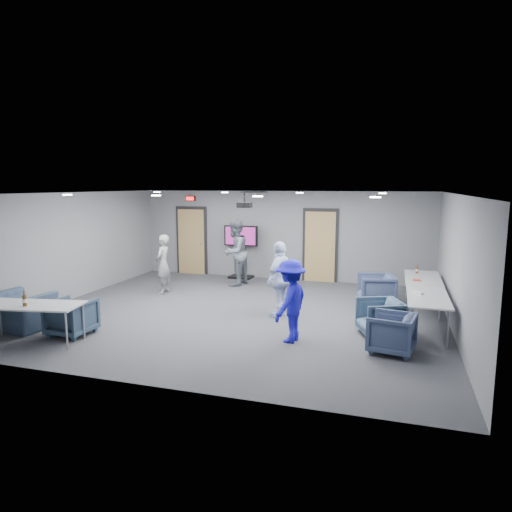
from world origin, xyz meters
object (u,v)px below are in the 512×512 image
(bottle_front, at_px, (25,300))
(projector, at_px, (244,205))
(person_c, at_px, (280,279))
(chair_right_a, at_px, (376,290))
(chair_right_b, at_px, (380,318))
(tv_stand, at_px, (241,248))
(chair_right_c, at_px, (391,333))
(chair_front_a, at_px, (72,317))
(bottle_right, at_px, (417,270))
(chair_front_b, at_px, (20,311))
(table_right_a, at_px, (423,279))
(person_b, at_px, (235,252))
(person_a, at_px, (163,264))
(table_front_left, at_px, (30,307))
(person_d, at_px, (291,301))
(table_right_b, at_px, (428,298))

(bottle_front, xyz_separation_m, projector, (2.77, 4.15, 1.57))
(person_c, distance_m, chair_right_a, 2.56)
(chair_right_b, height_order, tv_stand, tv_stand)
(chair_right_a, bearing_deg, person_c, -63.44)
(chair_right_c, xyz_separation_m, chair_front_a, (-5.93, -0.83, 0.01))
(person_c, distance_m, tv_stand, 4.34)
(bottle_right, bearing_deg, person_c, -143.20)
(bottle_right, xyz_separation_m, projector, (-4.08, -1.17, 1.59))
(chair_front_b, bearing_deg, bottle_right, -143.12)
(table_right_a, bearing_deg, bottle_front, 124.67)
(person_b, height_order, chair_right_a, person_b)
(person_a, bearing_deg, projector, 80.39)
(person_b, xyz_separation_m, chair_right_c, (4.41, -4.29, -0.61))
(bottle_right, distance_m, tv_stand, 5.35)
(table_front_left, xyz_separation_m, tv_stand, (1.74, 6.75, 0.24))
(person_c, xyz_separation_m, tv_stand, (-2.20, 3.74, 0.09))
(tv_stand, relative_size, projector, 4.63)
(person_a, height_order, table_front_left, person_a)
(chair_front_a, bearing_deg, person_c, -143.86)
(person_a, relative_size, bottle_front, 5.54)
(person_b, bearing_deg, table_front_left, -8.27)
(chair_right_b, bearing_deg, projector, -139.86)
(bottle_right, bearing_deg, person_a, -171.53)
(person_d, xyz_separation_m, projector, (-1.74, 2.54, 1.63))
(chair_right_b, distance_m, tv_stand, 6.26)
(chair_right_b, bearing_deg, person_d, -85.29)
(person_d, distance_m, projector, 3.48)
(table_right_b, xyz_separation_m, tv_stand, (-5.23, 3.96, 0.24))
(person_a, distance_m, table_right_a, 6.59)
(person_c, xyz_separation_m, chair_right_c, (2.38, -1.58, -0.49))
(person_c, height_order, table_right_a, person_c)
(person_a, xyz_separation_m, table_front_left, (-0.41, -4.23, -0.10))
(person_a, xyz_separation_m, tv_stand, (1.34, 2.52, 0.14))
(chair_front_b, xyz_separation_m, table_front_left, (0.85, -0.60, 0.32))
(chair_right_b, xyz_separation_m, bottle_front, (-6.09, -2.43, 0.48))
(person_a, xyz_separation_m, chair_right_a, (5.53, 0.33, -0.40))
(person_b, distance_m, chair_front_b, 5.85)
(chair_front_a, bearing_deg, person_d, -165.95)
(chair_right_a, bearing_deg, person_d, -35.99)
(chair_right_a, distance_m, table_front_left, 7.49)
(person_b, bearing_deg, table_right_a, 88.67)
(person_c, distance_m, table_right_a, 3.46)
(chair_right_c, relative_size, bottle_front, 2.68)
(chair_front_a, distance_m, projector, 4.65)
(table_front_left, bearing_deg, chair_front_a, 46.14)
(chair_right_c, xyz_separation_m, tv_stand, (-4.58, 5.32, 0.58))
(person_c, height_order, chair_right_b, person_c)
(person_a, height_order, chair_front_b, person_a)
(person_d, xyz_separation_m, bottle_right, (2.34, 3.71, 0.04))
(person_b, distance_m, table_right_a, 5.17)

